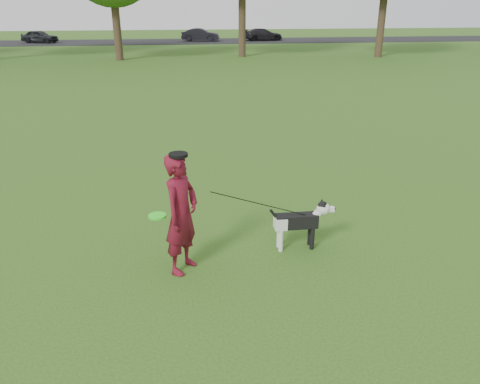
{
  "coord_description": "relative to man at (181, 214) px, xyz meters",
  "views": [
    {
      "loc": [
        -0.56,
        -5.96,
        3.44
      ],
      "look_at": [
        0.27,
        0.1,
        0.95
      ],
      "focal_mm": 35.0,
      "sensor_mm": 36.0,
      "label": 1
    }
  ],
  "objects": [
    {
      "name": "ground",
      "position": [
        0.57,
        0.29,
        -0.83
      ],
      "size": [
        120.0,
        120.0,
        0.0
      ],
      "primitive_type": "plane",
      "color": "#285116",
      "rests_on": "ground"
    },
    {
      "name": "road",
      "position": [
        0.57,
        40.29,
        -0.82
      ],
      "size": [
        120.0,
        7.0,
        0.02
      ],
      "primitive_type": "cube",
      "color": "black",
      "rests_on": "ground"
    },
    {
      "name": "man",
      "position": [
        0.0,
        0.0,
        0.0
      ],
      "size": [
        0.66,
        0.73,
        1.67
      ],
      "primitive_type": "imported",
      "rotation": [
        0.0,
        0.0,
        1.01
      ],
      "color": "maroon",
      "rests_on": "ground"
    },
    {
      "name": "dog",
      "position": [
        1.75,
        0.38,
        -0.37
      ],
      "size": [
        1.0,
        0.2,
        0.76
      ],
      "color": "black",
      "rests_on": "ground"
    },
    {
      "name": "car_left",
      "position": [
        -11.84,
        40.29,
        -0.27
      ],
      "size": [
        3.45,
        2.26,
        1.09
      ],
      "primitive_type": "imported",
      "rotation": [
        0.0,
        0.0,
        1.24
      ],
      "color": "black",
      "rests_on": "road"
    },
    {
      "name": "car_mid",
      "position": [
        2.54,
        40.29,
        -0.25
      ],
      "size": [
        3.62,
        1.86,
        1.14
      ],
      "primitive_type": "imported",
      "rotation": [
        0.0,
        0.0,
        1.37
      ],
      "color": "black",
      "rests_on": "road"
    },
    {
      "name": "car_right",
      "position": [
        8.45,
        40.29,
        -0.27
      ],
      "size": [
        3.9,
        1.94,
        1.09
      ],
      "primitive_type": "imported",
      "rotation": [
        0.0,
        0.0,
        1.68
      ],
      "color": "black",
      "rests_on": "road"
    },
    {
      "name": "man_held_items",
      "position": [
        1.13,
        0.16,
        0.0
      ],
      "size": [
        2.32,
        0.63,
        1.17
      ],
      "color": "#32FF20",
      "rests_on": "ground"
    }
  ]
}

